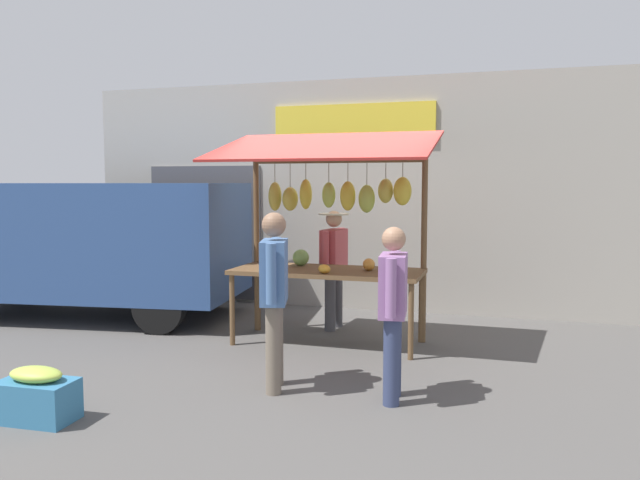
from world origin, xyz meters
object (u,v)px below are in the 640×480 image
at_px(shopper_in_grey_tee, 274,288).
at_px(produce_crate_near, 37,396).
at_px(parked_van, 72,237).
at_px(shopper_with_ponytail, 393,303).
at_px(market_stall, 330,211).
at_px(vendor_with_sunhat, 334,261).

height_order(shopper_in_grey_tee, produce_crate_near, shopper_in_grey_tee).
xyz_separation_m(parked_van, produce_crate_near, (-2.37, 3.44, -0.92)).
height_order(shopper_with_ponytail, produce_crate_near, shopper_with_ponytail).
bearing_deg(shopper_with_ponytail, produce_crate_near, 109.97).
bearing_deg(market_stall, vendor_with_sunhat, -77.64).
relative_size(market_stall, shopper_with_ponytail, 1.65).
distance_m(market_stall, shopper_with_ponytail, 2.18).
bearing_deg(parked_van, vendor_with_sunhat, 177.09).
bearing_deg(vendor_with_sunhat, shopper_with_ponytail, 31.98).
height_order(vendor_with_sunhat, parked_van, parked_van).
distance_m(shopper_in_grey_tee, produce_crate_near, 2.12).
height_order(shopper_with_ponytail, shopper_in_grey_tee, shopper_in_grey_tee).
bearing_deg(shopper_with_ponytail, shopper_in_grey_tee, 84.56).
height_order(market_stall, shopper_in_grey_tee, market_stall).
xyz_separation_m(shopper_with_ponytail, produce_crate_near, (2.60, 1.30, -0.66)).
relative_size(shopper_in_grey_tee, parked_van, 0.35).
bearing_deg(produce_crate_near, parked_van, -55.42).
height_order(market_stall, shopper_with_ponytail, market_stall).
bearing_deg(produce_crate_near, shopper_with_ponytail, -153.50).
xyz_separation_m(shopper_in_grey_tee, parked_van, (3.89, -2.16, 0.19)).
relative_size(market_stall, produce_crate_near, 4.07).
distance_m(parked_van, produce_crate_near, 4.28).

